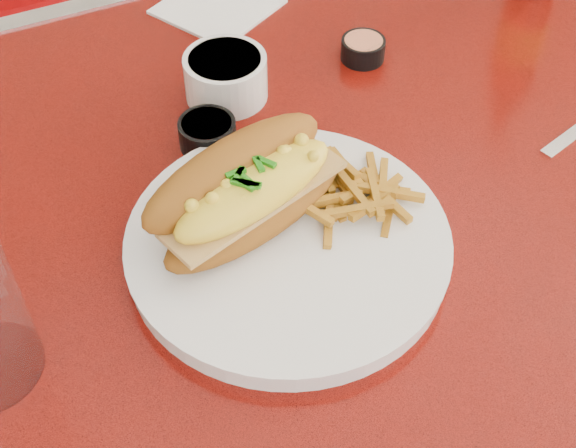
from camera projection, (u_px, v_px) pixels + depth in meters
name	position (u px, v px, depth m)	size (l,w,h in m)	color
diner_table	(378.00, 250.00, 0.95)	(1.23, 0.83, 0.77)	red
booth_bench_far	(172.00, 82.00, 1.68)	(1.20, 0.51, 0.90)	#A30A0D
dinner_plate	(288.00, 245.00, 0.73)	(0.30, 0.30, 0.02)	white
mac_hoagie	(247.00, 190.00, 0.71)	(0.22, 0.15, 0.09)	#915517
fries_pile	(345.00, 189.00, 0.75)	(0.10, 0.09, 0.03)	orange
fork	(341.00, 197.00, 0.76)	(0.06, 0.14, 0.00)	silver
gravy_ramekin	(226.00, 76.00, 0.87)	(0.11, 0.11, 0.05)	white
sauce_cup_left	(207.00, 133.00, 0.83)	(0.07, 0.07, 0.03)	black
sauce_cup_right	(363.00, 48.00, 0.93)	(0.06, 0.06, 0.03)	black
paper_napkin	(218.00, 6.00, 1.01)	(0.13, 0.13, 0.00)	white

